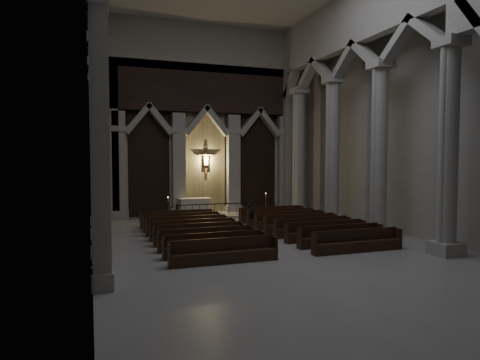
% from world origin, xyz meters
% --- Properties ---
extents(room, '(24.00, 24.10, 12.00)m').
position_xyz_m(room, '(0.00, 0.00, 7.60)').
color(room, gray).
rests_on(room, ground).
extents(sanctuary_wall, '(14.00, 0.77, 12.00)m').
position_xyz_m(sanctuary_wall, '(0.00, 11.54, 6.62)').
color(sanctuary_wall, '#A3A198').
rests_on(sanctuary_wall, ground).
extents(right_arcade, '(1.00, 24.00, 12.00)m').
position_xyz_m(right_arcade, '(5.50, 1.33, 7.83)').
color(right_arcade, '#A3A198').
rests_on(right_arcade, ground).
extents(left_pilasters, '(0.60, 13.00, 8.03)m').
position_xyz_m(left_pilasters, '(-6.75, 3.50, 3.91)').
color(left_pilasters, '#A3A198').
rests_on(left_pilasters, ground).
extents(sanctuary_step, '(8.50, 2.60, 0.15)m').
position_xyz_m(sanctuary_step, '(0.00, 10.60, 0.07)').
color(sanctuary_step, '#A3A198').
rests_on(sanctuary_step, ground).
extents(altar, '(1.97, 0.79, 1.00)m').
position_xyz_m(altar, '(-0.95, 10.85, 0.65)').
color(altar, beige).
rests_on(altar, sanctuary_step).
extents(altar_rail, '(4.65, 0.09, 0.91)m').
position_xyz_m(altar_rail, '(0.00, 9.70, 0.61)').
color(altar_rail, black).
rests_on(altar_rail, ground).
extents(candle_stand_left, '(0.23, 0.23, 1.38)m').
position_xyz_m(candle_stand_left, '(-2.79, 9.68, 0.37)').
color(candle_stand_left, '#B68738').
rests_on(candle_stand_left, ground).
extents(candle_stand_right, '(0.24, 0.24, 1.44)m').
position_xyz_m(candle_stand_right, '(3.33, 9.69, 0.39)').
color(candle_stand_right, '#B68738').
rests_on(candle_stand_right, ground).
extents(pews, '(9.26, 8.70, 0.86)m').
position_xyz_m(pews, '(-0.00, 3.21, 0.28)').
color(pews, black).
rests_on(pews, ground).
extents(worshipper, '(0.46, 0.32, 1.21)m').
position_xyz_m(worshipper, '(0.96, 6.20, 0.61)').
color(worshipper, black).
rests_on(worshipper, ground).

